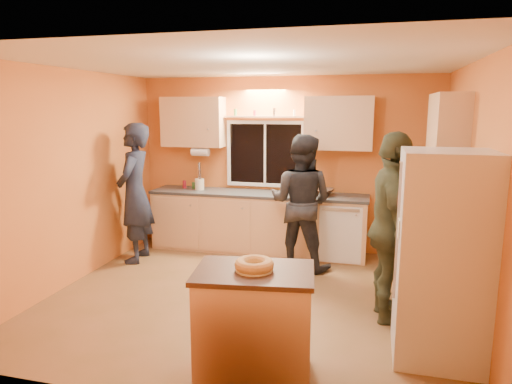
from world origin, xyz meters
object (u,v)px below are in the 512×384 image
(island, at_px, (254,323))
(person_center, at_px, (301,202))
(person_right, at_px, (392,228))
(refrigerator, at_px, (442,257))
(person_left, at_px, (135,193))

(island, xyz_separation_m, person_center, (-0.05, 2.63, 0.45))
(person_center, distance_m, person_right, 1.72)
(island, xyz_separation_m, person_right, (1.07, 1.32, 0.51))
(island, relative_size, person_right, 0.52)
(refrigerator, height_order, person_right, person_right)
(person_center, bearing_deg, refrigerator, 138.38)
(person_right, bearing_deg, refrigerator, -155.68)
(person_left, relative_size, person_center, 1.08)
(person_left, bearing_deg, refrigerator, 57.32)
(person_left, distance_m, person_center, 2.31)
(person_center, xyz_separation_m, person_right, (1.11, -1.31, 0.06))
(person_center, relative_size, person_right, 0.94)
(island, bearing_deg, refrigerator, 17.32)
(person_center, bearing_deg, island, 101.77)
(person_left, height_order, person_center, person_left)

